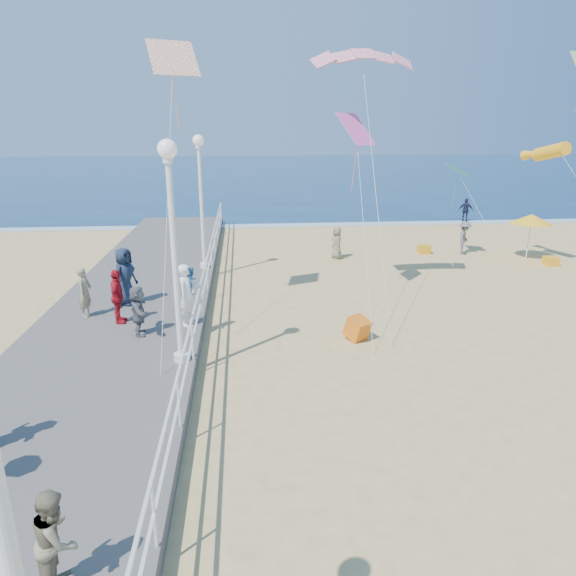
{
  "coord_description": "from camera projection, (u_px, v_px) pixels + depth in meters",
  "views": [
    {
      "loc": [
        -3.76,
        -11.85,
        5.93
      ],
      "look_at": [
        -2.5,
        2.0,
        1.6
      ],
      "focal_mm": 32.0,
      "sensor_mm": 36.0,
      "label": 1
    }
  ],
  "objects": [
    {
      "name": "beach_walker_a",
      "position": [
        464.0,
        238.0,
        25.1
      ],
      "size": [
        1.07,
        1.21,
        1.62
      ],
      "primitive_type": "imported",
      "rotation": [
        0.0,
        0.0,
        1.0
      ],
      "color": "#5F5E63",
      "rests_on": "ground"
    },
    {
      "name": "lamp_post_mid",
      "position": [
        173.0,
        232.0,
        11.81
      ],
      "size": [
        0.44,
        0.44,
        5.32
      ],
      "color": "white",
      "rests_on": "boardwalk"
    },
    {
      "name": "spectator_5",
      "position": [
        138.0,
        311.0,
        14.21
      ],
      "size": [
        0.67,
        1.37,
        1.42
      ],
      "primitive_type": "imported",
      "rotation": [
        0.0,
        0.0,
        1.77
      ],
      "color": "slate",
      "rests_on": "boardwalk"
    },
    {
      "name": "beach_umbrella",
      "position": [
        531.0,
        219.0,
        23.85
      ],
      "size": [
        1.9,
        1.9,
        2.14
      ],
      "color": "white",
      "rests_on": "ground"
    },
    {
      "name": "spectator_3",
      "position": [
        117.0,
        297.0,
        15.04
      ],
      "size": [
        0.41,
        0.96,
        1.63
      ],
      "primitive_type": "imported",
      "rotation": [
        0.0,
        0.0,
        1.58
      ],
      "color": "red",
      "rests_on": "boardwalk"
    },
    {
      "name": "lamp_post_far",
      "position": [
        201.0,
        188.0,
        20.36
      ],
      "size": [
        0.44,
        0.44,
        5.32
      ],
      "color": "white",
      "rests_on": "boardwalk"
    },
    {
      "name": "ocean",
      "position": [
        266.0,
        171.0,
        75.16
      ],
      "size": [
        160.0,
        90.0,
        0.05
      ],
      "primitive_type": "cube",
      "color": "#0D2A4F",
      "rests_on": "ground"
    },
    {
      "name": "kite_diamond_green",
      "position": [
        457.0,
        170.0,
        23.25
      ],
      "size": [
        1.17,
        1.26,
        0.5
      ],
      "primitive_type": "cube",
      "rotation": [
        0.46,
        0.0,
        1.39
      ],
      "color": "green"
    },
    {
      "name": "kite_windsock",
      "position": [
        551.0,
        152.0,
        21.43
      ],
      "size": [
        1.03,
        2.79,
        1.1
      ],
      "primitive_type": "cylinder",
      "rotation": [
        1.36,
        0.0,
        0.17
      ],
      "color": "#FFA815"
    },
    {
      "name": "kite_diamond_pink",
      "position": [
        356.0,
        129.0,
        17.1
      ],
      "size": [
        1.55,
        1.59,
        1.04
      ],
      "primitive_type": "cube",
      "rotation": [
        0.87,
        0.0,
        0.85
      ],
      "color": "#FF5DC0"
    },
    {
      "name": "beach_walker_c",
      "position": [
        337.0,
        243.0,
        24.27
      ],
      "size": [
        0.58,
        0.8,
        1.53
      ],
      "primitive_type": "imported",
      "rotation": [
        0.0,
        0.0,
        -1.44
      ],
      "color": "#7C7455",
      "rests_on": "ground"
    },
    {
      "name": "spectator_4",
      "position": [
        125.0,
        276.0,
        16.65
      ],
      "size": [
        0.94,
        1.09,
        1.89
      ],
      "primitive_type": "imported",
      "rotation": [
        0.0,
        0.0,
        1.12
      ],
      "color": "#1A2539",
      "rests_on": "boardwalk"
    },
    {
      "name": "boardwalk",
      "position": [
        94.0,
        372.0,
        12.65
      ],
      "size": [
        5.0,
        44.0,
        0.4
      ],
      "primitive_type": "cube",
      "color": "#66625C",
      "rests_on": "ground"
    },
    {
      "name": "beach_chair_right",
      "position": [
        551.0,
        261.0,
        23.18
      ],
      "size": [
        0.55,
        0.55,
        0.4
      ],
      "primitive_type": "cube",
      "color": "orange",
      "rests_on": "ground"
    },
    {
      "name": "woman_holding_toddler",
      "position": [
        187.0,
        295.0,
        14.87
      ],
      "size": [
        0.67,
        0.79,
        1.83
      ],
      "primitive_type": "imported",
      "rotation": [
        0.0,
        0.0,
        1.15
      ],
      "color": "white",
      "rests_on": "boardwalk"
    },
    {
      "name": "toddler_held",
      "position": [
        192.0,
        281.0,
        14.92
      ],
      "size": [
        0.46,
        0.51,
        0.85
      ],
      "primitive_type": "imported",
      "rotation": [
        0.0,
        0.0,
        1.15
      ],
      "color": "#3488C3",
      "rests_on": "boardwalk"
    },
    {
      "name": "kite_parafoil",
      "position": [
        363.0,
        54.0,
        16.46
      ],
      "size": [
        3.38,
        0.94,
        0.65
      ],
      "primitive_type": null,
      "rotation": [
        0.44,
        0.0,
        0.0
      ],
      "color": "#E11A42"
    },
    {
      "name": "box_kite",
      "position": [
        357.0,
        330.0,
        14.96
      ],
      "size": [
        0.86,
        0.9,
        0.74
      ],
      "primitive_type": "cube",
      "rotation": [
        0.31,
        0.0,
        0.6
      ],
      "color": "red",
      "rests_on": "ground"
    },
    {
      "name": "kite_diamond_redwhite",
      "position": [
        173.0,
        58.0,
        14.74
      ],
      "size": [
        1.57,
        1.31,
        1.04
      ],
      "primitive_type": "cube",
      "rotation": [
        0.87,
        0.0,
        0.36
      ],
      "color": "orange"
    },
    {
      "name": "beach_chair_left",
      "position": [
        424.0,
        249.0,
        25.47
      ],
      "size": [
        0.55,
        0.55,
        0.4
      ],
      "primitive_type": "cube",
      "color": "orange",
      "rests_on": "ground"
    },
    {
      "name": "spectator_1",
      "position": [
        56.0,
        539.0,
        6.29
      ],
      "size": [
        0.61,
        0.74,
        1.41
      ],
      "primitive_type": "imported",
      "rotation": [
        0.0,
        0.0,
        1.69
      ],
      "color": "#84795B",
      "rests_on": "boardwalk"
    },
    {
      "name": "surf_line",
      "position": [
        301.0,
        225.0,
        32.84
      ],
      "size": [
        160.0,
        1.2,
        0.04
      ],
      "primitive_type": "cube",
      "color": "white",
      "rests_on": "ground"
    },
    {
      "name": "beach_walker_b",
      "position": [
        466.0,
        210.0,
        33.85
      ],
      "size": [
        0.99,
        0.75,
        1.56
      ],
      "primitive_type": "imported",
      "rotation": [
        0.0,
        0.0,
        2.68
      ],
      "color": "#1A1E3A",
      "rests_on": "ground"
    },
    {
      "name": "railing",
      "position": [
        192.0,
        329.0,
        12.55
      ],
      "size": [
        0.05,
        42.0,
        0.55
      ],
      "color": "white",
      "rests_on": "boardwalk"
    },
    {
      "name": "spectator_6",
      "position": [
        85.0,
        292.0,
        15.6
      ],
      "size": [
        0.46,
        0.62,
        1.56
      ],
      "primitive_type": "imported",
      "rotation": [
        0.0,
        0.0,
        1.41
      ],
      "color": "#99926A",
      "rests_on": "boardwalk"
    },
    {
      "name": "ground",
      "position": [
        390.0,
        367.0,
        13.36
      ],
      "size": [
        160.0,
        160.0,
        0.0
      ],
      "primitive_type": "plane",
      "color": "#D9BB71",
      "rests_on": "ground"
    }
  ]
}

